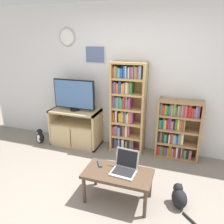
{
  "coord_description": "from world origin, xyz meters",
  "views": [
    {
      "loc": [
        0.9,
        -1.82,
        2.02
      ],
      "look_at": [
        -0.08,
        1.07,
        0.97
      ],
      "focal_mm": 35.0,
      "sensor_mm": 36.0,
      "label": 1
    }
  ],
  "objects_px": {
    "bookshelf_tall": "(127,108)",
    "penguin_figurine": "(40,137)",
    "television": "(74,95)",
    "bookshelf_short": "(177,130)",
    "laptop": "(125,167)",
    "coffee_table": "(118,176)",
    "remote_near_laptop": "(100,164)",
    "cat": "(179,197)",
    "tv_stand": "(76,127)"
  },
  "relations": [
    {
      "from": "bookshelf_tall",
      "to": "penguin_figurine",
      "type": "distance_m",
      "value": 1.86
    },
    {
      "from": "television",
      "to": "bookshelf_short",
      "type": "distance_m",
      "value": 1.94
    },
    {
      "from": "bookshelf_tall",
      "to": "bookshelf_short",
      "type": "bearing_deg",
      "value": 0.71
    },
    {
      "from": "bookshelf_short",
      "to": "laptop",
      "type": "xyz_separation_m",
      "value": [
        -0.55,
        -1.32,
        -0.04
      ]
    },
    {
      "from": "penguin_figurine",
      "to": "bookshelf_short",
      "type": "bearing_deg",
      "value": 7.16
    },
    {
      "from": "coffee_table",
      "to": "remote_near_laptop",
      "type": "relative_size",
      "value": 5.35
    },
    {
      "from": "coffee_table",
      "to": "cat",
      "type": "xyz_separation_m",
      "value": [
        0.76,
        0.15,
        -0.23
      ]
    },
    {
      "from": "cat",
      "to": "bookshelf_tall",
      "type": "bearing_deg",
      "value": 106.8
    },
    {
      "from": "bookshelf_tall",
      "to": "laptop",
      "type": "bearing_deg",
      "value": -75.53
    },
    {
      "from": "bookshelf_short",
      "to": "cat",
      "type": "xyz_separation_m",
      "value": [
        0.13,
        -1.23,
        -0.39
      ]
    },
    {
      "from": "coffee_table",
      "to": "laptop",
      "type": "distance_m",
      "value": 0.15
    },
    {
      "from": "cat",
      "to": "television",
      "type": "bearing_deg",
      "value": 127.85
    },
    {
      "from": "television",
      "to": "bookshelf_tall",
      "type": "bearing_deg",
      "value": 6.38
    },
    {
      "from": "penguin_figurine",
      "to": "laptop",
      "type": "bearing_deg",
      "value": -26.11
    },
    {
      "from": "tv_stand",
      "to": "laptop",
      "type": "distance_m",
      "value": 1.78
    },
    {
      "from": "tv_stand",
      "to": "laptop",
      "type": "bearing_deg",
      "value": -41.86
    },
    {
      "from": "cat",
      "to": "penguin_figurine",
      "type": "xyz_separation_m",
      "value": [
        -2.72,
        0.91,
        0.01
      ]
    },
    {
      "from": "bookshelf_short",
      "to": "laptop",
      "type": "distance_m",
      "value": 1.43
    },
    {
      "from": "bookshelf_short",
      "to": "remote_near_laptop",
      "type": "distance_m",
      "value": 1.57
    },
    {
      "from": "penguin_figurine",
      "to": "remote_near_laptop",
      "type": "bearing_deg",
      "value": -29.66
    },
    {
      "from": "tv_stand",
      "to": "penguin_figurine",
      "type": "relative_size",
      "value": 3.18
    },
    {
      "from": "coffee_table",
      "to": "laptop",
      "type": "bearing_deg",
      "value": 37.17
    },
    {
      "from": "coffee_table",
      "to": "remote_near_laptop",
      "type": "bearing_deg",
      "value": 160.85
    },
    {
      "from": "remote_near_laptop",
      "to": "coffee_table",
      "type": "bearing_deg",
      "value": 131.53
    },
    {
      "from": "tv_stand",
      "to": "television",
      "type": "xyz_separation_m",
      "value": [
        0.0,
        0.01,
        0.65
      ]
    },
    {
      "from": "bookshelf_tall",
      "to": "remote_near_laptop",
      "type": "bearing_deg",
      "value": -90.86
    },
    {
      "from": "laptop",
      "to": "remote_near_laptop",
      "type": "bearing_deg",
      "value": 178.37
    },
    {
      "from": "tv_stand",
      "to": "remote_near_laptop",
      "type": "xyz_separation_m",
      "value": [
        0.97,
        -1.15,
        0.07
      ]
    },
    {
      "from": "penguin_figurine",
      "to": "cat",
      "type": "bearing_deg",
      "value": -18.46
    },
    {
      "from": "laptop",
      "to": "remote_near_laptop",
      "type": "distance_m",
      "value": 0.36
    },
    {
      "from": "television",
      "to": "penguin_figurine",
      "type": "bearing_deg",
      "value": -164.02
    },
    {
      "from": "bookshelf_short",
      "to": "television",
      "type": "bearing_deg",
      "value": -176.3
    },
    {
      "from": "bookshelf_tall",
      "to": "remote_near_laptop",
      "type": "distance_m",
      "value": 1.33
    },
    {
      "from": "television",
      "to": "coffee_table",
      "type": "bearing_deg",
      "value": -45.23
    },
    {
      "from": "tv_stand",
      "to": "remote_near_laptop",
      "type": "height_order",
      "value": "tv_stand"
    },
    {
      "from": "penguin_figurine",
      "to": "coffee_table",
      "type": "bearing_deg",
      "value": -28.26
    },
    {
      "from": "laptop",
      "to": "cat",
      "type": "distance_m",
      "value": 0.78
    },
    {
      "from": "tv_stand",
      "to": "bookshelf_short",
      "type": "height_order",
      "value": "bookshelf_short"
    },
    {
      "from": "television",
      "to": "cat",
      "type": "height_order",
      "value": "television"
    },
    {
      "from": "television",
      "to": "bookshelf_tall",
      "type": "xyz_separation_m",
      "value": [
        0.98,
        0.11,
        -0.18
      ]
    },
    {
      "from": "bookshelf_short",
      "to": "remote_near_laptop",
      "type": "height_order",
      "value": "bookshelf_short"
    },
    {
      "from": "television",
      "to": "remote_near_laptop",
      "type": "bearing_deg",
      "value": -50.24
    },
    {
      "from": "bookshelf_short",
      "to": "coffee_table",
      "type": "bearing_deg",
      "value": -114.47
    },
    {
      "from": "bookshelf_short",
      "to": "coffee_table",
      "type": "relative_size",
      "value": 1.21
    },
    {
      "from": "laptop",
      "to": "penguin_figurine",
      "type": "bearing_deg",
      "value": 158.94
    },
    {
      "from": "remote_near_laptop",
      "to": "cat",
      "type": "distance_m",
      "value": 1.09
    },
    {
      "from": "bookshelf_tall",
      "to": "cat",
      "type": "distance_m",
      "value": 1.74
    },
    {
      "from": "tv_stand",
      "to": "bookshelf_tall",
      "type": "distance_m",
      "value": 1.1
    },
    {
      "from": "bookshelf_short",
      "to": "coffee_table",
      "type": "height_order",
      "value": "bookshelf_short"
    },
    {
      "from": "tv_stand",
      "to": "cat",
      "type": "relative_size",
      "value": 2.06
    }
  ]
}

